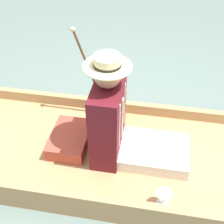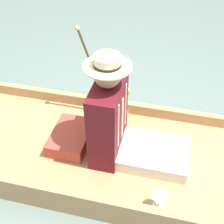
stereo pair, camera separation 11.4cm
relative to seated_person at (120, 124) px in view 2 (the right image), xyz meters
The scene contains 7 objects.
ground_plane 0.45m from the seated_person, 92.34° to the right, with size 16.00×16.00×0.00m, color slate.
punt_boat 0.38m from the seated_person, 92.34° to the right, with size 1.13×3.18×0.24m.
seat_cushion 0.49m from the seated_person, 92.83° to the right, with size 0.44×0.31×0.12m.
seated_person is the anchor object (origin of this frame).
teddy_bear 0.46m from the seated_person, 167.77° to the right, with size 0.29×0.17×0.42m.
wine_glass 0.62m from the seated_person, 40.86° to the left, with size 0.11×0.11×0.14m.
walking_cane 0.61m from the seated_person, 143.12° to the right, with size 0.04×0.30×0.86m.
Camera 2 is at (1.72, 0.41, 2.06)m, focal length 50.00 mm.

